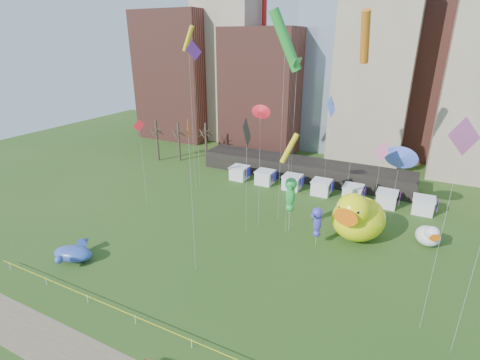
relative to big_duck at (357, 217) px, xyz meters
The scene contains 25 objects.
ground 25.67m from the big_duck, 109.80° to the right, with size 160.00×160.00×0.00m, color #274C17.
skyline 41.86m from the big_duck, 99.77° to the left, with size 101.00×23.00×68.00m.
pavilion 22.06m from the big_duck, 125.02° to the left, with size 38.00×6.00×3.20m, color black.
vendor_tents 14.38m from the big_duck, 122.34° to the left, with size 33.24×2.80×2.40m.
bare_trees 42.20m from the big_duck, 156.88° to the left, with size 8.44×6.44×8.50m.
caution_tape 25.60m from the big_duck, 109.80° to the right, with size 50.00×0.06×0.90m.
big_duck is the anchor object (origin of this frame).
small_duck 8.77m from the big_duck, 16.62° to the left, with size 3.72×4.22×2.96m.
seahorse_green 8.79m from the big_duck, 166.05° to the right, with size 1.84×2.15×7.59m.
seahorse_purple 5.57m from the big_duck, 136.19° to the right, with size 1.68×1.89×5.12m.
whale_inflatable 34.03m from the big_duck, 145.12° to the right, with size 5.08×5.86×2.03m.
kite_0 17.63m from the big_duck, 167.73° to the right, with size 1.71×0.34×16.40m.
kite_1 8.44m from the big_duck, 66.63° to the left, with size 1.81×2.37×12.34m.
kite_2 17.25m from the big_duck, 160.01° to the right, with size 2.30×2.56×15.15m.
kite_3 23.05m from the big_duck, behind, with size 4.18×3.48×27.14m.
kite_4 34.44m from the big_duck, behind, with size 2.18×0.70×25.60m.
kite_5 9.46m from the big_duck, 59.27° to the left, with size 2.86×0.97×11.07m.
kite_6 21.88m from the big_duck, 112.49° to the left, with size 1.09×3.73×27.06m.
kite_7 32.95m from the big_duck, 168.82° to the left, with size 1.13×2.56×23.46m.
kite_8 32.06m from the big_duck, behind, with size 1.51×0.97×13.11m.
kite_9 20.64m from the big_duck, 58.36° to the right, with size 2.21×1.90×18.75m.
kite_11 20.31m from the big_duck, 168.82° to the left, with size 0.57×2.94×21.57m.
kite_12 12.17m from the big_duck, 162.51° to the right, with size 2.26×1.63×13.42m.
kite_13 16.27m from the big_duck, 125.25° to the left, with size 1.83×2.51×16.31m.
kite_14 23.92m from the big_duck, 134.30° to the right, with size 1.06×1.77×16.77m.
Camera 1 is at (13.79, -18.32, 23.73)m, focal length 27.00 mm.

